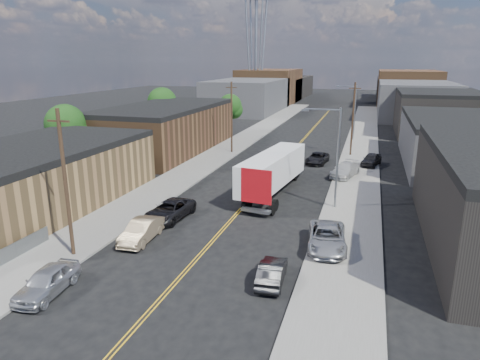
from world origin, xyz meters
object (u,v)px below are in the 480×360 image
Objects in this scene: car_left_b at (142,231)px; car_ahead_truck at (317,158)px; car_right_lot_a at (327,237)px; car_right_lot_c at (371,159)px; car_right_oncoming at (272,272)px; car_left_a at (47,281)px; car_right_lot_b at (345,170)px; semi_truck at (276,168)px; car_left_c at (170,210)px.

car_ahead_truck is at bearing 69.04° from car_left_b.
car_right_lot_c is (2.80, 26.25, -0.03)m from car_right_lot_a.
car_right_lot_a is (2.66, 5.58, 0.25)m from car_right_oncoming.
car_right_lot_a is 1.27× the size of car_right_lot_c.
car_right_lot_b is (14.60, 30.58, 0.12)m from car_left_a.
semi_truck is 16.64m from car_left_b.
car_right_oncoming is at bearing 18.01° from car_left_a.
car_left_c is at bearing -115.59° from semi_truck.
car_left_a is 40.74m from car_right_lot_c.
semi_truck is at bearing -109.80° from car_right_lot_c.
car_ahead_truck is (9.36, 28.39, -0.09)m from car_left_b.
car_left_b reaches higher than car_left_c.
car_left_b reaches higher than car_ahead_truck.
car_left_a is at bearing -100.45° from car_ahead_truck.
car_right_oncoming is 6.19m from car_right_lot_a.
car_right_lot_a reaches higher than car_right_oncoming.
car_left_a is at bearing -91.44° from car_left_c.
car_left_c is at bearing 79.06° from car_left_a.
car_left_a reaches higher than car_left_c.
car_right_oncoming is (10.54, -7.85, -0.09)m from car_left_c.
car_left_a is 18.03m from car_right_lot_a.
semi_truck reaches higher than car_right_lot_c.
car_ahead_truck is (9.36, 23.73, -0.08)m from car_left_c.
car_right_lot_b is at bearing -51.46° from car_ahead_truck.
car_left_a is at bearing -100.81° from car_right_lot_c.
car_right_lot_b is (2.66, 25.58, 0.23)m from car_right_oncoming.
car_ahead_truck is at bearing 68.88° from car_left_a.
car_right_oncoming is (3.76, -18.30, -1.71)m from semi_truck.
car_left_c is 22.11m from car_right_lot_b.
semi_truck is 9.82m from car_right_lot_b.
semi_truck is at bearing 65.94° from car_left_a.
car_left_a is 0.88× the size of car_right_lot_b.
semi_truck reaches higher than car_right_oncoming.
car_right_oncoming is 0.83× the size of car_ahead_truck.
car_left_c reaches higher than car_ahead_truck.
semi_truck is at bearing 110.30° from car_right_lot_a.
car_left_c is 28.83m from car_right_lot_c.
car_left_b is at bearing -176.23° from car_right_lot_a.
car_left_b is at bearing -20.90° from car_right_oncoming.
car_right_lot_a is at bearing 31.21° from car_left_a.
car_right_oncoming is at bearing -71.03° from semi_truck.
car_right_lot_b is at bearing 59.76° from car_left_a.
car_left_a is 33.89m from car_right_lot_b.
car_right_lot_a is (14.60, 10.58, 0.15)m from car_left_a.
car_right_oncoming is at bearing -85.27° from car_right_lot_c.
car_right_oncoming is 0.73× the size of car_right_lot_a.
car_right_lot_c reaches higher than car_left_a.
car_right_lot_a is at bearing -119.59° from car_right_oncoming.
car_right_lot_c is at bearing 61.08° from car_left_c.
car_right_lot_c reaches higher than car_left_c.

